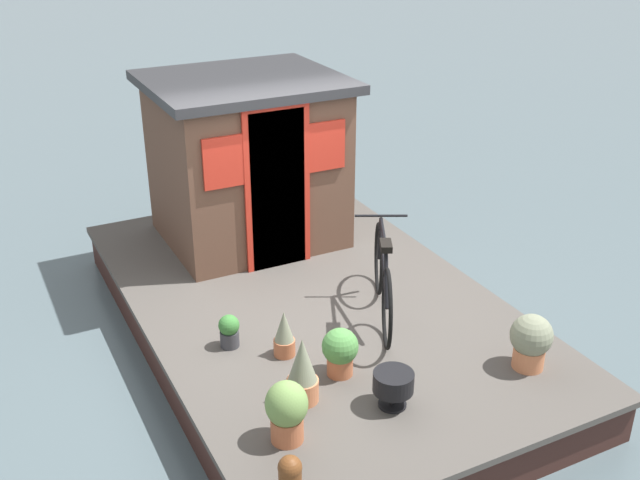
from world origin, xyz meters
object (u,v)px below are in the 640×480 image
object	(u,v)px
bicycle	(383,278)
potted_plant_sage	(284,335)
potted_plant_fern	(229,331)
potted_plant_lavender	(531,340)
mooring_bollard	(290,474)
potted_plant_ivy	(287,410)
charcoal_grill	(393,383)
houseboat_cabin	(247,160)
potted_plant_thyme	(302,372)
potted_plant_mint	(340,350)

from	to	relation	value
bicycle	potted_plant_sage	bearing A→B (deg)	99.49
potted_plant_fern	potted_plant_lavender	bearing A→B (deg)	-124.10
potted_plant_sage	mooring_bollard	world-z (taller)	potted_plant_sage
potted_plant_fern	potted_plant_ivy	bearing A→B (deg)	177.12
mooring_bollard	potted_plant_ivy	bearing A→B (deg)	-22.48
potted_plant_ivy	charcoal_grill	bearing A→B (deg)	-90.48
houseboat_cabin	bicycle	xyz separation A→B (m)	(-2.21, -0.43, -0.54)
potted_plant_thyme	potted_plant_mint	bearing A→B (deg)	-67.53
potted_plant_mint	mooring_bollard	size ratio (longest dim) A/B	1.47
charcoal_grill	potted_plant_lavender	bearing A→B (deg)	-93.21
potted_plant_mint	potted_plant_ivy	bearing A→B (deg)	126.87
charcoal_grill	bicycle	bearing A→B (deg)	-27.57
potted_plant_lavender	charcoal_grill	distance (m)	1.30
potted_plant_lavender	houseboat_cabin	bearing A→B (deg)	17.43
potted_plant_thyme	mooring_bollard	bearing A→B (deg)	149.44
houseboat_cabin	potted_plant_mint	xyz separation A→B (m)	(-2.86, 0.37, -0.71)
potted_plant_mint	potted_plant_fern	size ratio (longest dim) A/B	1.38
potted_plant_fern	mooring_bollard	bearing A→B (deg)	171.71
potted_plant_fern	houseboat_cabin	bearing A→B (deg)	-26.69
charcoal_grill	potted_plant_thyme	bearing A→B (deg)	57.32
potted_plant_sage	charcoal_grill	xyz separation A→B (m)	(-1.03, -0.46, 0.01)
houseboat_cabin	potted_plant_sage	bearing A→B (deg)	164.64
potted_plant_mint	potted_plant_sage	distance (m)	0.55
houseboat_cabin	potted_plant_mint	distance (m)	2.97
bicycle	mooring_bollard	world-z (taller)	bicycle
potted_plant_ivy	mooring_bollard	bearing A→B (deg)	157.52
potted_plant_fern	mooring_bollard	world-z (taller)	potted_plant_fern
houseboat_cabin	potted_plant_mint	world-z (taller)	houseboat_cabin
potted_plant_fern	potted_plant_lavender	world-z (taller)	potted_plant_lavender
potted_plant_sage	potted_plant_lavender	distance (m)	2.07
potted_plant_mint	mooring_bollard	distance (m)	1.40
potted_plant_fern	charcoal_grill	xyz separation A→B (m)	(-1.37, -0.83, 0.05)
potted_plant_fern	mooring_bollard	distance (m)	1.86
bicycle	charcoal_grill	size ratio (longest dim) A/B	4.75
potted_plant_ivy	charcoal_grill	xyz separation A→B (m)	(-0.01, -0.90, -0.06)
potted_plant_lavender	mooring_bollard	distance (m)	2.43
mooring_bollard	potted_plant_thyme	bearing A→B (deg)	-30.56
mooring_bollard	potted_plant_lavender	bearing A→B (deg)	-80.44
potted_plant_sage	potted_plant_ivy	bearing A→B (deg)	156.53
bicycle	potted_plant_fern	size ratio (longest dim) A/B	4.97
potted_plant_mint	potted_plant_sage	size ratio (longest dim) A/B	0.99
potted_plant_thyme	charcoal_grill	bearing A→B (deg)	-122.68
potted_plant_mint	mooring_bollard	world-z (taller)	potted_plant_mint
houseboat_cabin	potted_plant_lavender	size ratio (longest dim) A/B	4.16
potted_plant_thyme	potted_plant_sage	world-z (taller)	potted_plant_thyme
potted_plant_fern	charcoal_grill	distance (m)	1.60
potted_plant_ivy	potted_plant_sage	distance (m)	1.11
potted_plant_mint	potted_plant_thyme	size ratio (longest dim) A/B	0.75
bicycle	potted_plant_sage	distance (m)	1.12
bicycle	potted_plant_fern	distance (m)	1.49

